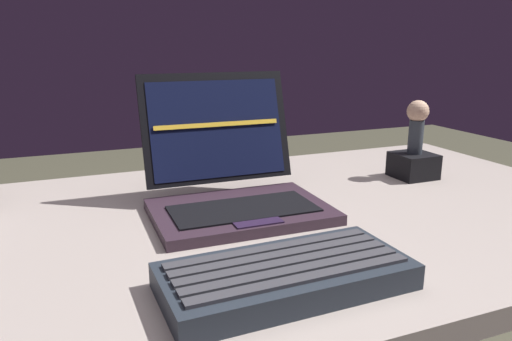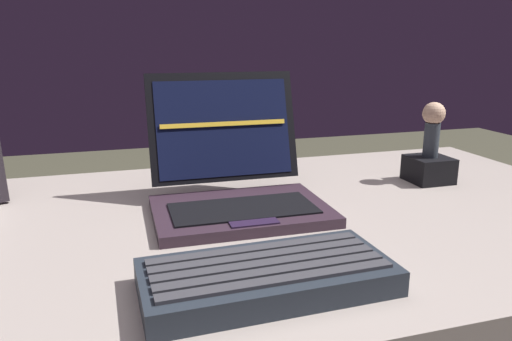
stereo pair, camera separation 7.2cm
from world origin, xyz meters
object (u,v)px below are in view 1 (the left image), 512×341
laptop_front (233,183)px  figurine_stand (413,165)px  external_keyboard (286,275)px  figurine (417,122)px

laptop_front → figurine_stand: laptop_front is taller
laptop_front → figurine_stand: 0.44m
laptop_front → external_keyboard: laptop_front is taller
figurine → laptop_front: bearing=-173.5°
external_keyboard → figurine_stand: (0.47, 0.34, 0.01)m
figurine_stand → figurine: (0.00, 0.00, 0.10)m
external_keyboard → figurine: figurine is taller
laptop_front → external_keyboard: 0.30m
external_keyboard → figurine_stand: size_ratio=3.66×
laptop_front → figurine: (0.44, 0.05, 0.07)m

